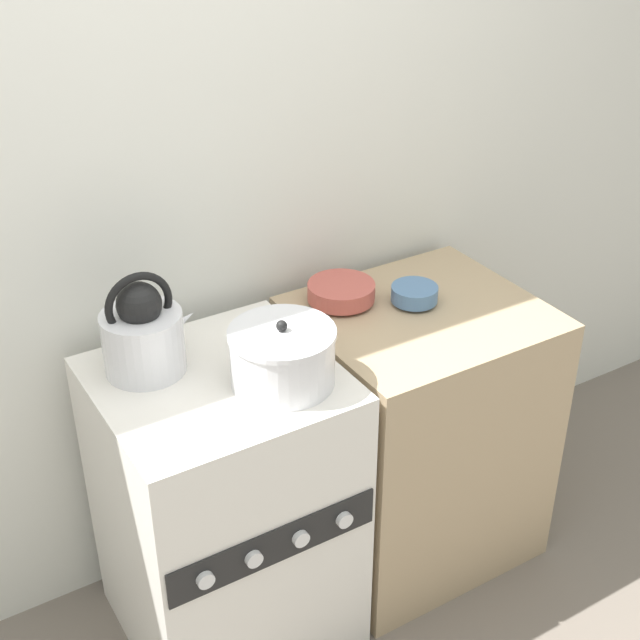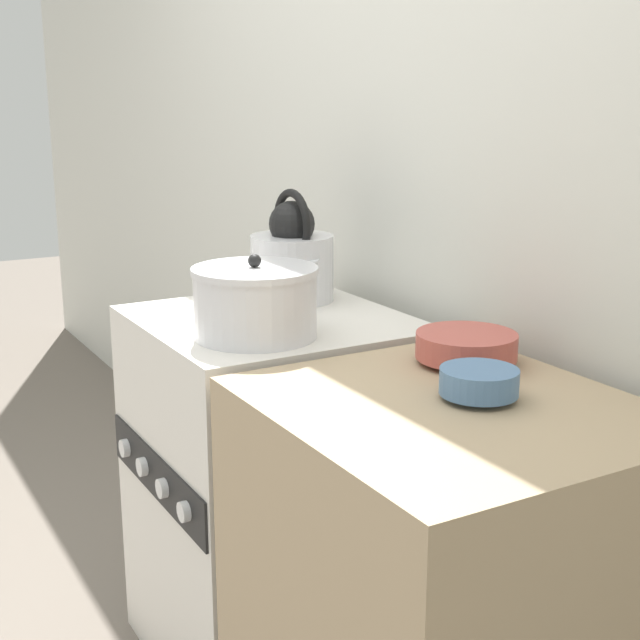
{
  "view_description": "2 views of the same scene",
  "coord_description": "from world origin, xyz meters",
  "views": [
    {
      "loc": [
        -0.75,
        -1.44,
        2.14
      ],
      "look_at": [
        0.31,
        0.29,
        0.95
      ],
      "focal_mm": 50.0,
      "sensor_mm": 36.0,
      "label": 1
    },
    {
      "loc": [
        1.79,
        -0.61,
        1.38
      ],
      "look_at": [
        0.22,
        0.3,
        0.92
      ],
      "focal_mm": 50.0,
      "sensor_mm": 36.0,
      "label": 2
    }
  ],
  "objects": [
    {
      "name": "counter",
      "position": [
        0.66,
        0.3,
        0.43
      ],
      "size": [
        0.68,
        0.61,
        0.87
      ],
      "color": "tan",
      "rests_on": "ground_plane"
    },
    {
      "name": "small_ceramic_bowl",
      "position": [
        0.67,
        0.35,
        0.9
      ],
      "size": [
        0.14,
        0.14,
        0.05
      ],
      "color": "#4C729E",
      "rests_on": "counter"
    },
    {
      "name": "enamel_bowl",
      "position": [
        0.49,
        0.47,
        0.9
      ],
      "size": [
        0.2,
        0.2,
        0.06
      ],
      "color": "#B75147",
      "rests_on": "counter"
    },
    {
      "name": "stove",
      "position": [
        0.0,
        0.29,
        0.44
      ],
      "size": [
        0.6,
        0.6,
        0.87
      ],
      "color": "silver",
      "rests_on": "ground_plane"
    },
    {
      "name": "cooking_pot",
      "position": [
        0.14,
        0.19,
        0.95
      ],
      "size": [
        0.27,
        0.27,
        0.18
      ],
      "color": "silver",
      "rests_on": "stove"
    },
    {
      "name": "kettle",
      "position": [
        -0.13,
        0.42,
        0.98
      ],
      "size": [
        0.25,
        0.21,
        0.28
      ],
      "color": "silver",
      "rests_on": "stove"
    },
    {
      "name": "wall_back",
      "position": [
        0.0,
        0.68,
        1.25
      ],
      "size": [
        7.0,
        0.06,
        2.5
      ],
      "color": "silver",
      "rests_on": "ground_plane"
    }
  ]
}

